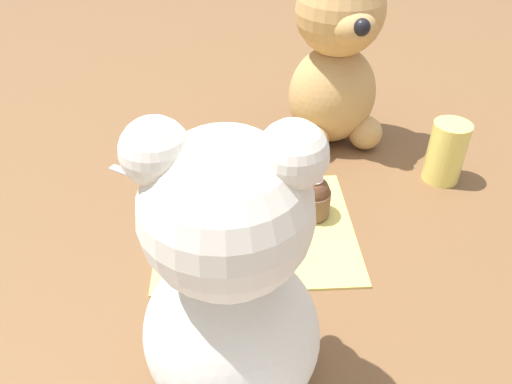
{
  "coord_description": "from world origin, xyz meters",
  "views": [
    {
      "loc": [
        0.02,
        0.46,
        0.4
      ],
      "look_at": [
        0.0,
        0.0,
        0.06
      ],
      "focal_mm": 35.0,
      "sensor_mm": 36.0,
      "label": 1
    }
  ],
  "objects_px": {
    "teddy_bear_tan": "(337,59)",
    "juice_glass": "(446,152)",
    "cupcake_near_tan_bear": "(313,195)",
    "cupcake_near_cream_bear": "(261,230)",
    "teaspoon": "(139,176)",
    "teddy_bear_cream": "(231,292)"
  },
  "relations": [
    {
      "from": "cupcake_near_tan_bear",
      "to": "teaspoon",
      "type": "distance_m",
      "value": 0.25
    },
    {
      "from": "cupcake_near_tan_bear",
      "to": "cupcake_near_cream_bear",
      "type": "bearing_deg",
      "value": 43.04
    },
    {
      "from": "teddy_bear_tan",
      "to": "cupcake_near_cream_bear",
      "type": "bearing_deg",
      "value": -127.33
    },
    {
      "from": "cupcake_near_tan_bear",
      "to": "juice_glass",
      "type": "height_order",
      "value": "juice_glass"
    },
    {
      "from": "teddy_bear_tan",
      "to": "cupcake_near_tan_bear",
      "type": "relative_size",
      "value": 3.92
    },
    {
      "from": "cupcake_near_cream_bear",
      "to": "juice_glass",
      "type": "relative_size",
      "value": 0.83
    },
    {
      "from": "cupcake_near_tan_bear",
      "to": "teaspoon",
      "type": "relative_size",
      "value": 0.66
    },
    {
      "from": "cupcake_near_cream_bear",
      "to": "teaspoon",
      "type": "height_order",
      "value": "cupcake_near_cream_bear"
    },
    {
      "from": "teddy_bear_tan",
      "to": "juice_glass",
      "type": "height_order",
      "value": "teddy_bear_tan"
    },
    {
      "from": "juice_glass",
      "to": "teaspoon",
      "type": "relative_size",
      "value": 0.82
    },
    {
      "from": "teddy_bear_tan",
      "to": "cupcake_near_tan_bear",
      "type": "bearing_deg",
      "value": -117.63
    },
    {
      "from": "juice_glass",
      "to": "cupcake_near_tan_bear",
      "type": "bearing_deg",
      "value": 20.83
    },
    {
      "from": "cupcake_near_tan_bear",
      "to": "teaspoon",
      "type": "bearing_deg",
      "value": -22.89
    },
    {
      "from": "teaspoon",
      "to": "cupcake_near_cream_bear",
      "type": "bearing_deg",
      "value": 167.77
    },
    {
      "from": "teddy_bear_tan",
      "to": "juice_glass",
      "type": "distance_m",
      "value": 0.2
    },
    {
      "from": "teddy_bear_tan",
      "to": "teddy_bear_cream",
      "type": "bearing_deg",
      "value": -121.6
    },
    {
      "from": "teddy_bear_cream",
      "to": "juice_glass",
      "type": "relative_size",
      "value": 3.13
    },
    {
      "from": "teddy_bear_tan",
      "to": "teaspoon",
      "type": "xyz_separation_m",
      "value": [
        0.28,
        0.09,
        -0.13
      ]
    },
    {
      "from": "juice_glass",
      "to": "cupcake_near_cream_bear",
      "type": "bearing_deg",
      "value": 27.68
    },
    {
      "from": "juice_glass",
      "to": "teddy_bear_tan",
      "type": "bearing_deg",
      "value": -40.03
    },
    {
      "from": "cupcake_near_tan_bear",
      "to": "teddy_bear_cream",
      "type": "bearing_deg",
      "value": 66.66
    },
    {
      "from": "teddy_bear_tan",
      "to": "cupcake_near_cream_bear",
      "type": "relative_size",
      "value": 3.78
    }
  ]
}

